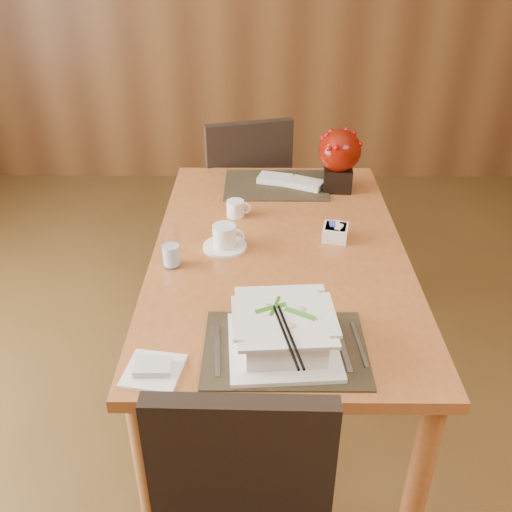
{
  "coord_description": "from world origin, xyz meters",
  "views": [
    {
      "loc": [
        -0.07,
        -1.16,
        1.79
      ],
      "look_at": [
        -0.08,
        0.35,
        0.87
      ],
      "focal_mm": 40.0,
      "sensor_mm": 36.0,
      "label": 1
    }
  ],
  "objects_px": {
    "dining_table": "(279,271)",
    "soup_setting": "(284,333)",
    "coffee_cup": "(225,238)",
    "far_chair": "(244,193)",
    "sugar_caddy": "(335,232)",
    "berry_decor": "(339,156)",
    "water_glass": "(171,247)",
    "creamer_jug": "(235,209)",
    "bread_plate": "(153,371)"
  },
  "relations": [
    {
      "from": "dining_table",
      "to": "soup_setting",
      "type": "relative_size",
      "value": 4.72
    },
    {
      "from": "coffee_cup",
      "to": "far_chair",
      "type": "xyz_separation_m",
      "value": [
        0.04,
        0.93,
        -0.25
      ]
    },
    {
      "from": "soup_setting",
      "to": "far_chair",
      "type": "distance_m",
      "value": 1.51
    },
    {
      "from": "coffee_cup",
      "to": "sugar_caddy",
      "type": "xyz_separation_m",
      "value": [
        0.4,
        0.07,
        -0.01
      ]
    },
    {
      "from": "sugar_caddy",
      "to": "soup_setting",
      "type": "bearing_deg",
      "value": -108.85
    },
    {
      "from": "sugar_caddy",
      "to": "berry_decor",
      "type": "relative_size",
      "value": 0.34
    },
    {
      "from": "berry_decor",
      "to": "coffee_cup",
      "type": "bearing_deg",
      "value": -132.19
    },
    {
      "from": "sugar_caddy",
      "to": "far_chair",
      "type": "bearing_deg",
      "value": 112.7
    },
    {
      "from": "coffee_cup",
      "to": "water_glass",
      "type": "distance_m",
      "value": 0.22
    },
    {
      "from": "soup_setting",
      "to": "creamer_jug",
      "type": "bearing_deg",
      "value": 97.33
    },
    {
      "from": "coffee_cup",
      "to": "water_glass",
      "type": "relative_size",
      "value": 1.08
    },
    {
      "from": "dining_table",
      "to": "bread_plate",
      "type": "bearing_deg",
      "value": -118.44
    },
    {
      "from": "creamer_jug",
      "to": "far_chair",
      "type": "relative_size",
      "value": 0.09
    },
    {
      "from": "water_glass",
      "to": "bread_plate",
      "type": "distance_m",
      "value": 0.53
    },
    {
      "from": "creamer_jug",
      "to": "bread_plate",
      "type": "distance_m",
      "value": 0.92
    },
    {
      "from": "water_glass",
      "to": "far_chair",
      "type": "height_order",
      "value": "far_chair"
    },
    {
      "from": "dining_table",
      "to": "berry_decor",
      "type": "xyz_separation_m",
      "value": [
        0.26,
        0.51,
        0.25
      ]
    },
    {
      "from": "bread_plate",
      "to": "creamer_jug",
      "type": "bearing_deg",
      "value": 78.58
    },
    {
      "from": "far_chair",
      "to": "berry_decor",
      "type": "bearing_deg",
      "value": 119.24
    },
    {
      "from": "dining_table",
      "to": "far_chair",
      "type": "relative_size",
      "value": 1.58
    },
    {
      "from": "sugar_caddy",
      "to": "far_chair",
      "type": "relative_size",
      "value": 0.09
    },
    {
      "from": "creamer_jug",
      "to": "far_chair",
      "type": "height_order",
      "value": "far_chair"
    },
    {
      "from": "soup_setting",
      "to": "sugar_caddy",
      "type": "relative_size",
      "value": 3.58
    },
    {
      "from": "sugar_caddy",
      "to": "dining_table",
      "type": "bearing_deg",
      "value": -160.66
    },
    {
      "from": "dining_table",
      "to": "sugar_caddy",
      "type": "relative_size",
      "value": 16.9
    },
    {
      "from": "soup_setting",
      "to": "sugar_caddy",
      "type": "height_order",
      "value": "soup_setting"
    },
    {
      "from": "dining_table",
      "to": "coffee_cup",
      "type": "bearing_deg",
      "value": 178.33
    },
    {
      "from": "sugar_caddy",
      "to": "coffee_cup",
      "type": "bearing_deg",
      "value": -170.56
    },
    {
      "from": "creamer_jug",
      "to": "bread_plate",
      "type": "height_order",
      "value": "creamer_jug"
    },
    {
      "from": "water_glass",
      "to": "bread_plate",
      "type": "bearing_deg",
      "value": -87.69
    },
    {
      "from": "dining_table",
      "to": "water_glass",
      "type": "height_order",
      "value": "water_glass"
    },
    {
      "from": "creamer_jug",
      "to": "berry_decor",
      "type": "distance_m",
      "value": 0.52
    },
    {
      "from": "water_glass",
      "to": "sugar_caddy",
      "type": "height_order",
      "value": "water_glass"
    },
    {
      "from": "creamer_jug",
      "to": "sugar_caddy",
      "type": "distance_m",
      "value": 0.42
    },
    {
      "from": "soup_setting",
      "to": "coffee_cup",
      "type": "xyz_separation_m",
      "value": [
        -0.19,
        0.56,
        -0.02
      ]
    },
    {
      "from": "sugar_caddy",
      "to": "berry_decor",
      "type": "xyz_separation_m",
      "value": [
        0.06,
        0.44,
        0.12
      ]
    },
    {
      "from": "far_chair",
      "to": "sugar_caddy",
      "type": "bearing_deg",
      "value": 96.98
    },
    {
      "from": "coffee_cup",
      "to": "sugar_caddy",
      "type": "distance_m",
      "value": 0.41
    },
    {
      "from": "coffee_cup",
      "to": "berry_decor",
      "type": "xyz_separation_m",
      "value": [
        0.46,
        0.51,
        0.11
      ]
    },
    {
      "from": "soup_setting",
      "to": "berry_decor",
      "type": "distance_m",
      "value": 1.1
    },
    {
      "from": "dining_table",
      "to": "bread_plate",
      "type": "height_order",
      "value": "bread_plate"
    },
    {
      "from": "dining_table",
      "to": "soup_setting",
      "type": "height_order",
      "value": "soup_setting"
    },
    {
      "from": "sugar_caddy",
      "to": "far_chair",
      "type": "height_order",
      "value": "far_chair"
    },
    {
      "from": "soup_setting",
      "to": "sugar_caddy",
      "type": "bearing_deg",
      "value": 67.15
    },
    {
      "from": "soup_setting",
      "to": "sugar_caddy",
      "type": "xyz_separation_m",
      "value": [
        0.21,
        0.62,
        -0.03
      ]
    },
    {
      "from": "soup_setting",
      "to": "creamer_jug",
      "type": "height_order",
      "value": "soup_setting"
    },
    {
      "from": "berry_decor",
      "to": "far_chair",
      "type": "bearing_deg",
      "value": 134.96
    },
    {
      "from": "sugar_caddy",
      "to": "bread_plate",
      "type": "bearing_deg",
      "value": -127.81
    },
    {
      "from": "water_glass",
      "to": "berry_decor",
      "type": "height_order",
      "value": "berry_decor"
    },
    {
      "from": "soup_setting",
      "to": "coffee_cup",
      "type": "bearing_deg",
      "value": 104.91
    }
  ]
}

